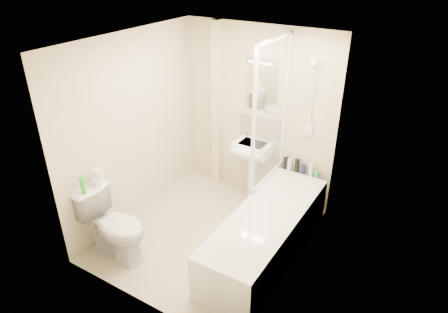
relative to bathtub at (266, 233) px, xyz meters
The scene contains 25 objects.
floor 0.81m from the bathtub, behind, with size 2.50×2.50×0.00m, color beige.
wall_back 1.66m from the bathtub, 122.60° to the left, with size 2.20×0.02×2.40m, color beige.
wall_left 2.06m from the bathtub, behind, with size 0.02×2.50×2.40m, color beige.
wall_right 0.98m from the bathtub, 12.43° to the right, with size 0.02×2.50×2.40m, color beige.
ceiling 2.24m from the bathtub, behind, with size 2.20×2.50×0.02m, color white.
tile_back 1.62m from the bathtub, 90.00° to the left, with size 0.70×0.01×1.75m, color beige.
tile_right 1.19m from the bathtub, ahead, with size 0.01×2.10×1.75m, color beige.
pipe_boxing 1.99m from the bathtub, 140.91° to the left, with size 0.12×0.12×2.40m, color beige.
splashback 1.55m from the bathtub, 121.28° to the left, with size 0.60×0.01×0.30m, color beige.
mirror 1.87m from the bathtub, 121.32° to the left, with size 0.46×0.01×0.60m, color white.
strip_light 2.13m from the bathtub, 121.83° to the left, with size 0.42×0.07×0.07m, color silver.
bathtub is the anchor object (origin of this frame).
shower_screen 1.41m from the bathtub, 115.89° to the left, with size 0.04×0.92×1.80m.
shower_fixture 1.68m from the bathtub, 90.09° to the left, with size 0.10×0.16×0.99m.
pedestal_sink 1.24m from the bathtub, 127.03° to the left, with size 0.51×0.47×0.98m.
bottle_black_a 1.16m from the bathtub, 103.04° to the left, with size 0.07×0.07×0.16m, color black.
bottle_white_a 1.15m from the bathtub, 100.43° to the left, with size 0.06×0.06×0.16m, color white.
bottle_black_b 1.14m from the bathtub, 94.75° to the left, with size 0.07×0.07×0.18m, color black.
bottle_blue 1.13m from the bathtub, 89.88° to the left, with size 0.06×0.06×0.12m, color navy.
bottle_white_b 1.14m from the bathtub, 84.46° to the left, with size 0.06×0.06×0.16m, color silver.
bottle_green 1.14m from the bathtub, 80.41° to the left, with size 0.06×0.06×0.08m, color green.
toilet 1.74m from the bathtub, 147.76° to the right, with size 0.82×0.48×0.83m, color white.
toilet_roll_lower 2.03m from the bathtub, 153.78° to the right, with size 0.12×0.12×0.09m, color white.
toilet_roll_upper 2.04m from the bathtub, 154.51° to the right, with size 0.11×0.11×0.10m, color white.
green_bottle 2.12m from the bathtub, 148.76° to the right, with size 0.06×0.06×0.20m, color green.
Camera 1 is at (2.25, -3.31, 3.22)m, focal length 32.00 mm.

